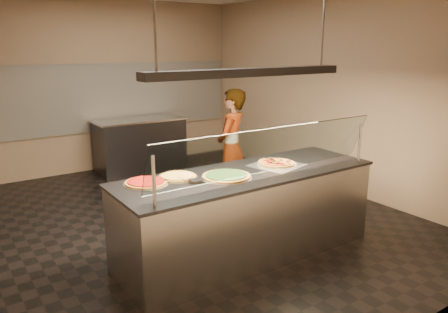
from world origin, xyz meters
TOP-DOWN VIEW (x-y plane):
  - ground at (0.00, 0.00)m, footprint 5.00×6.00m
  - wall_back at (0.00, 3.01)m, footprint 5.00×0.02m
  - wall_front at (0.00, -3.01)m, footprint 5.00×0.02m
  - wall_right at (2.51, 0.00)m, footprint 0.02×6.00m
  - tile_band at (0.00, 2.98)m, footprint 4.90×0.02m
  - serving_counter at (-0.02, -1.22)m, footprint 2.84×0.94m
  - sneeze_guard at (-0.02, -1.56)m, footprint 2.60×0.18m
  - perforated_tray at (0.40, -1.19)m, footprint 0.60×0.60m
  - half_pizza_pepperoni at (0.30, -1.20)m, footprint 0.29×0.44m
  - half_pizza_sausage at (0.50, -1.20)m, footprint 0.29×0.44m
  - pizza_spinach at (-0.32, -1.26)m, footprint 0.51×0.51m
  - pizza_cheese at (-0.73, -0.99)m, footprint 0.40×0.40m
  - pizza_tomato at (-1.06, -0.99)m, footprint 0.43×0.43m
  - pizza_spatula at (-0.70, -1.16)m, footprint 0.19×0.23m
  - prep_table at (0.40, 2.55)m, footprint 1.58×0.74m
  - worker at (0.74, 0.15)m, footprint 0.71×0.67m
  - heat_lamp_housing at (-0.02, -1.22)m, footprint 2.30×0.18m
  - lamp_rod_left at (-1.02, -1.22)m, footprint 0.02×0.02m
  - lamp_rod_right at (0.98, -1.22)m, footprint 0.02×0.02m

SIDE VIEW (x-z plane):
  - ground at x=0.00m, z-range -0.02..0.00m
  - serving_counter at x=-0.02m, z-range 0.00..0.93m
  - prep_table at x=0.40m, z-range 0.00..0.93m
  - worker at x=0.74m, z-range 0.00..1.64m
  - perforated_tray at x=0.40m, z-range 0.93..0.94m
  - pizza_cheese at x=-0.73m, z-range 0.93..0.96m
  - pizza_tomato at x=-1.06m, z-range 0.93..0.96m
  - pizza_spinach at x=-0.32m, z-range 0.93..0.96m
  - half_pizza_sausage at x=0.50m, z-range 0.94..0.98m
  - pizza_spatula at x=-0.70m, z-range 0.95..0.97m
  - half_pizza_pepperoni at x=0.30m, z-range 0.94..0.99m
  - sneeze_guard at x=-0.02m, z-range 0.96..1.49m
  - tile_band at x=0.00m, z-range 0.70..1.90m
  - wall_back at x=0.00m, z-range 0.00..3.00m
  - wall_front at x=0.00m, z-range 0.00..3.00m
  - wall_right at x=2.51m, z-range 0.00..3.00m
  - heat_lamp_housing at x=-0.02m, z-range 1.91..1.99m
  - lamp_rod_left at x=-1.02m, z-range 1.99..3.00m
  - lamp_rod_right at x=0.98m, z-range 1.99..3.00m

